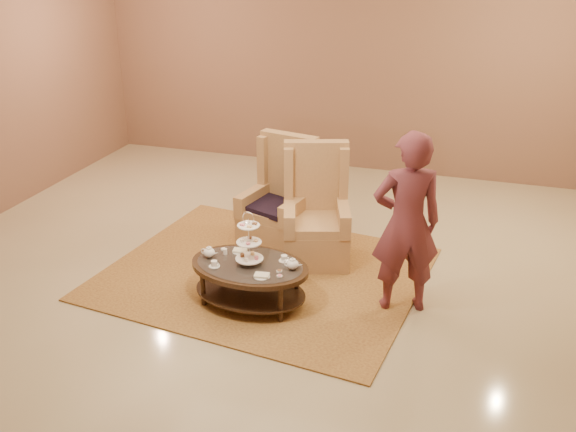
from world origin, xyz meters
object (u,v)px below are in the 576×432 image
(tea_table, at_px, (250,271))
(person, at_px, (406,224))
(armchair_right, at_px, (316,222))
(armchair_left, at_px, (280,210))

(tea_table, xyz_separation_m, person, (1.42, 0.39, 0.53))
(tea_table, distance_m, person, 1.56)
(armchair_right, xyz_separation_m, person, (1.08, -0.77, 0.46))
(person, bearing_deg, armchair_right, -56.69)
(tea_table, bearing_deg, armchair_right, 77.16)
(person, bearing_deg, armchair_left, -53.04)
(person, bearing_deg, tea_table, -5.85)
(tea_table, distance_m, armchair_right, 1.21)
(armchair_right, height_order, person, person)
(armchair_left, distance_m, person, 1.89)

